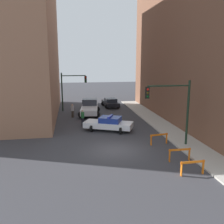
{
  "coord_description": "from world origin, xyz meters",
  "views": [
    {
      "loc": [
        -3.26,
        -18.14,
        6.87
      ],
      "look_at": [
        0.89,
        6.73,
        1.59
      ],
      "focal_mm": 40.0,
      "sensor_mm": 36.0,
      "label": 1
    }
  ],
  "objects_px": {
    "barrier_front": "(193,165)",
    "barrier_mid": "(180,153)",
    "pedestrian_crossing": "(83,117)",
    "pedestrian_corner": "(73,110)",
    "traffic_light_far": "(70,86)",
    "parked_car_near": "(110,102)",
    "police_car": "(109,124)",
    "white_truck": "(90,107)",
    "traffic_light_near": "(174,103)",
    "barrier_back": "(159,137)"
  },
  "relations": [
    {
      "from": "barrier_front",
      "to": "barrier_mid",
      "type": "distance_m",
      "value": 2.13
    },
    {
      "from": "pedestrian_crossing",
      "to": "pedestrian_corner",
      "type": "distance_m",
      "value": 4.1
    },
    {
      "from": "pedestrian_corner",
      "to": "barrier_mid",
      "type": "distance_m",
      "value": 16.4
    },
    {
      "from": "traffic_light_far",
      "to": "parked_car_near",
      "type": "distance_m",
      "value": 6.74
    },
    {
      "from": "police_car",
      "to": "white_truck",
      "type": "bearing_deg",
      "value": 33.55
    },
    {
      "from": "pedestrian_corner",
      "to": "barrier_front",
      "type": "xyz_separation_m",
      "value": [
        6.99,
        -16.9,
        -0.24
      ]
    },
    {
      "from": "traffic_light_far",
      "to": "parked_car_near",
      "type": "height_order",
      "value": "traffic_light_far"
    },
    {
      "from": "traffic_light_near",
      "to": "barrier_back",
      "type": "distance_m",
      "value": 3.12
    },
    {
      "from": "white_truck",
      "to": "pedestrian_crossing",
      "type": "xyz_separation_m",
      "value": [
        -1.15,
        -5.34,
        -0.04
      ]
    },
    {
      "from": "traffic_light_near",
      "to": "barrier_back",
      "type": "relative_size",
      "value": 3.27
    },
    {
      "from": "traffic_light_far",
      "to": "barrier_front",
      "type": "bearing_deg",
      "value": -71.15
    },
    {
      "from": "traffic_light_far",
      "to": "parked_car_near",
      "type": "relative_size",
      "value": 1.17
    },
    {
      "from": "white_truck",
      "to": "pedestrian_corner",
      "type": "distance_m",
      "value": 2.57
    },
    {
      "from": "traffic_light_far",
      "to": "parked_car_near",
      "type": "xyz_separation_m",
      "value": [
        5.84,
        1.99,
        -2.72
      ]
    },
    {
      "from": "police_car",
      "to": "pedestrian_crossing",
      "type": "relative_size",
      "value": 3.04
    },
    {
      "from": "white_truck",
      "to": "pedestrian_crossing",
      "type": "relative_size",
      "value": 3.37
    },
    {
      "from": "traffic_light_far",
      "to": "police_car",
      "type": "relative_size",
      "value": 1.03
    },
    {
      "from": "traffic_light_far",
      "to": "pedestrian_crossing",
      "type": "height_order",
      "value": "traffic_light_far"
    },
    {
      "from": "traffic_light_near",
      "to": "barrier_mid",
      "type": "bearing_deg",
      "value": -103.82
    },
    {
      "from": "parked_car_near",
      "to": "barrier_mid",
      "type": "bearing_deg",
      "value": -90.58
    },
    {
      "from": "traffic_light_far",
      "to": "barrier_front",
      "type": "height_order",
      "value": "traffic_light_far"
    },
    {
      "from": "police_car",
      "to": "pedestrian_crossing",
      "type": "height_order",
      "value": "pedestrian_crossing"
    },
    {
      "from": "white_truck",
      "to": "barrier_back",
      "type": "height_order",
      "value": "white_truck"
    },
    {
      "from": "parked_car_near",
      "to": "traffic_light_near",
      "type": "bearing_deg",
      "value": -87.63
    },
    {
      "from": "traffic_light_near",
      "to": "police_car",
      "type": "distance_m",
      "value": 7.48
    },
    {
      "from": "parked_car_near",
      "to": "barrier_front",
      "type": "relative_size",
      "value": 2.77
    },
    {
      "from": "barrier_front",
      "to": "parked_car_near",
      "type": "bearing_deg",
      "value": 93.33
    },
    {
      "from": "white_truck",
      "to": "pedestrian_crossing",
      "type": "bearing_deg",
      "value": -95.44
    },
    {
      "from": "traffic_light_near",
      "to": "police_car",
      "type": "xyz_separation_m",
      "value": [
        -4.38,
        5.37,
        -2.81
      ]
    },
    {
      "from": "parked_car_near",
      "to": "barrier_mid",
      "type": "height_order",
      "value": "parked_car_near"
    },
    {
      "from": "police_car",
      "to": "barrier_mid",
      "type": "xyz_separation_m",
      "value": [
        3.65,
        -8.32,
        -0.11
      ]
    },
    {
      "from": "parked_car_near",
      "to": "barrier_back",
      "type": "height_order",
      "value": "parked_car_near"
    },
    {
      "from": "police_car",
      "to": "pedestrian_corner",
      "type": "bearing_deg",
      "value": 52.41
    },
    {
      "from": "pedestrian_corner",
      "to": "parked_car_near",
      "type": "bearing_deg",
      "value": 100.6
    },
    {
      "from": "pedestrian_crossing",
      "to": "traffic_light_near",
      "type": "bearing_deg",
      "value": 10.69
    },
    {
      "from": "barrier_back",
      "to": "police_car",
      "type": "bearing_deg",
      "value": 126.23
    },
    {
      "from": "traffic_light_far",
      "to": "pedestrian_corner",
      "type": "height_order",
      "value": "traffic_light_far"
    },
    {
      "from": "barrier_mid",
      "to": "barrier_back",
      "type": "xyz_separation_m",
      "value": [
        -0.18,
        3.58,
        0.0
      ]
    },
    {
      "from": "pedestrian_corner",
      "to": "barrier_front",
      "type": "relative_size",
      "value": 1.04
    },
    {
      "from": "traffic_light_near",
      "to": "pedestrian_crossing",
      "type": "distance_m",
      "value": 10.74
    },
    {
      "from": "police_car",
      "to": "pedestrian_corner",
      "type": "distance_m",
      "value": 7.32
    },
    {
      "from": "traffic_light_near",
      "to": "parked_car_near",
      "type": "distance_m",
      "value": 18.28
    },
    {
      "from": "traffic_light_near",
      "to": "pedestrian_crossing",
      "type": "height_order",
      "value": "traffic_light_near"
    },
    {
      "from": "police_car",
      "to": "barrier_mid",
      "type": "relative_size",
      "value": 3.15
    },
    {
      "from": "police_car",
      "to": "pedestrian_corner",
      "type": "height_order",
      "value": "pedestrian_corner"
    },
    {
      "from": "white_truck",
      "to": "barrier_front",
      "type": "relative_size",
      "value": 3.5
    },
    {
      "from": "barrier_front",
      "to": "police_car",
      "type": "bearing_deg",
      "value": 108.64
    },
    {
      "from": "police_car",
      "to": "parked_car_near",
      "type": "height_order",
      "value": "police_car"
    },
    {
      "from": "white_truck",
      "to": "barrier_mid",
      "type": "xyz_separation_m",
      "value": [
        4.94,
        -16.14,
        -0.29
      ]
    },
    {
      "from": "pedestrian_corner",
      "to": "barrier_back",
      "type": "relative_size",
      "value": 1.05
    }
  ]
}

